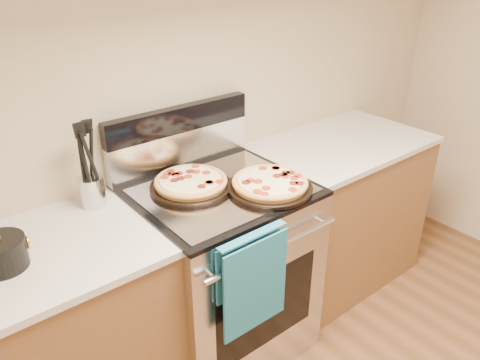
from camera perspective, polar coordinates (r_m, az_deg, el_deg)
wall_back at (r=2.21m, az=-8.32°, el=12.26°), size 4.00×0.00×4.00m
range_body at (r=2.35m, az=-2.32°, el=-11.18°), size 0.76×0.68×0.90m
oven_window at (r=2.15m, az=3.23°, el=-15.46°), size 0.56×0.01×0.40m
cooktop at (r=2.10m, az=-2.55°, el=-1.25°), size 0.76×0.68×0.02m
backsplash_lower at (r=2.29m, az=-7.24°, el=3.83°), size 0.76×0.06×0.18m
backsplash_upper at (r=2.23m, az=-7.46°, el=7.36°), size 0.76×0.06×0.12m
oven_handle at (r=1.91m, az=4.31°, el=-8.30°), size 0.70×0.03×0.03m
dish_towel at (r=1.91m, az=1.50°, el=-12.09°), size 0.32×0.05×0.42m
foil_sheet at (r=2.07m, az=-2.06°, el=-1.24°), size 0.70×0.55×0.01m
cabinet_left at (r=2.12m, az=-23.46°, el=-19.37°), size 1.00×0.62×0.88m
countertop_left at (r=1.84m, az=-26.05°, el=-9.33°), size 1.02×0.64×0.03m
cabinet_right at (r=2.89m, az=11.48°, el=-4.06°), size 1.00×0.62×0.88m
countertop_right at (r=2.69m, az=12.36°, el=4.30°), size 1.02×0.64×0.03m
pepperoni_pizza_back at (r=2.08m, az=-6.00°, el=-0.40°), size 0.36×0.36×0.05m
pepperoni_pizza_front at (r=2.06m, az=3.66°, el=-0.52°), size 0.43×0.43×0.05m
utensil_crock at (r=2.05m, az=-17.55°, el=-1.32°), size 0.12×0.12×0.13m
saucepan at (r=1.79m, az=-27.06°, el=-8.14°), size 0.17×0.17×0.10m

